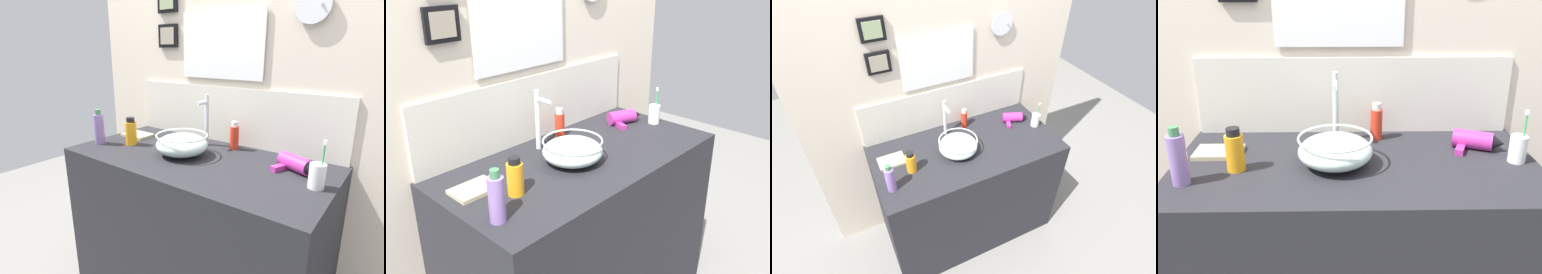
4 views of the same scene
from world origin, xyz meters
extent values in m
cube|color=#232328|center=(0.00, 0.00, 0.45)|extent=(1.30, 0.64, 0.91)
cube|color=beige|center=(0.00, 0.35, 1.25)|extent=(2.01, 0.06, 2.51)
cube|color=beige|center=(0.00, 0.31, 1.07)|extent=(1.28, 0.02, 0.32)
cube|color=white|center=(-0.06, 0.32, 1.45)|extent=(0.45, 0.01, 0.30)
cube|color=white|center=(-0.06, 0.31, 1.45)|extent=(0.51, 0.01, 0.36)
cube|color=black|center=(-0.44, 0.31, 1.50)|extent=(0.15, 0.02, 0.14)
cube|color=gray|center=(-0.44, 0.30, 1.50)|extent=(0.10, 0.01, 0.10)
ellipsoid|color=silver|center=(-0.07, -0.02, 0.96)|extent=(0.26, 0.26, 0.11)
torus|color=silver|center=(-0.07, -0.02, 1.01)|extent=(0.26, 0.26, 0.01)
torus|color=#B2B7BC|center=(-0.07, -0.02, 0.91)|extent=(0.10, 0.10, 0.01)
cylinder|color=silver|center=(-0.07, 0.20, 1.03)|extent=(0.02, 0.02, 0.25)
cylinder|color=silver|center=(-0.07, 0.16, 1.15)|extent=(0.02, 0.09, 0.02)
cylinder|color=silver|center=(-0.07, 0.20, 1.18)|extent=(0.02, 0.02, 0.03)
cylinder|color=#B22D8C|center=(0.45, 0.12, 0.94)|extent=(0.16, 0.12, 0.07)
cone|color=black|center=(0.54, 0.09, 0.94)|extent=(0.06, 0.07, 0.06)
cube|color=#B22D8C|center=(0.40, 0.09, 0.92)|extent=(0.06, 0.09, 0.02)
cylinder|color=white|center=(0.58, 0.00, 0.96)|extent=(0.06, 0.06, 0.10)
cylinder|color=green|center=(0.59, 0.00, 1.00)|extent=(0.01, 0.01, 0.17)
cube|color=white|center=(0.59, 0.00, 1.09)|extent=(0.01, 0.01, 0.02)
cylinder|color=orange|center=(-0.41, -0.05, 0.97)|extent=(0.06, 0.06, 0.13)
cylinder|color=black|center=(-0.41, -0.05, 1.05)|extent=(0.05, 0.05, 0.03)
cylinder|color=#8C6BB2|center=(-0.57, -0.14, 0.99)|extent=(0.06, 0.06, 0.17)
cylinder|color=#3F7F4C|center=(-0.57, -0.14, 1.09)|extent=(0.03, 0.03, 0.03)
cylinder|color=red|center=(0.09, 0.23, 0.97)|extent=(0.05, 0.05, 0.12)
cylinder|color=silver|center=(0.09, 0.23, 1.05)|extent=(0.03, 0.03, 0.03)
cube|color=tan|center=(-0.51, 0.09, 0.92)|extent=(0.17, 0.12, 0.02)
camera|label=1|loc=(0.83, -1.13, 1.42)|focal=28.00mm
camera|label=2|loc=(-1.28, -1.18, 1.73)|focal=40.00mm
camera|label=3|loc=(-0.70, -1.39, 2.30)|focal=28.00mm
camera|label=4|loc=(-0.05, -1.38, 1.57)|focal=40.00mm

